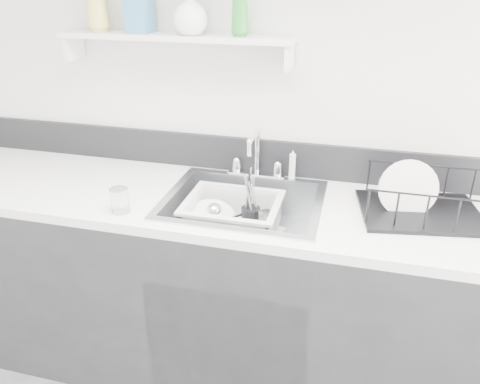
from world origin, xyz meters
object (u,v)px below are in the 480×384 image
(sink, at_px, (243,219))
(dish_rack, at_px, (423,196))
(wash_tub, at_px, (233,217))
(counter_run, at_px, (243,291))

(sink, xyz_separation_m, dish_rack, (0.69, 0.06, 0.17))
(sink, distance_m, wash_tub, 0.05)
(sink, bearing_deg, counter_run, 0.00)
(wash_tub, bearing_deg, sink, -11.72)
(counter_run, height_order, sink, sink)
(counter_run, distance_m, dish_rack, 0.87)
(wash_tub, distance_m, dish_rack, 0.76)
(sink, relative_size, wash_tub, 1.64)
(sink, height_order, wash_tub, sink)
(counter_run, bearing_deg, sink, 0.00)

